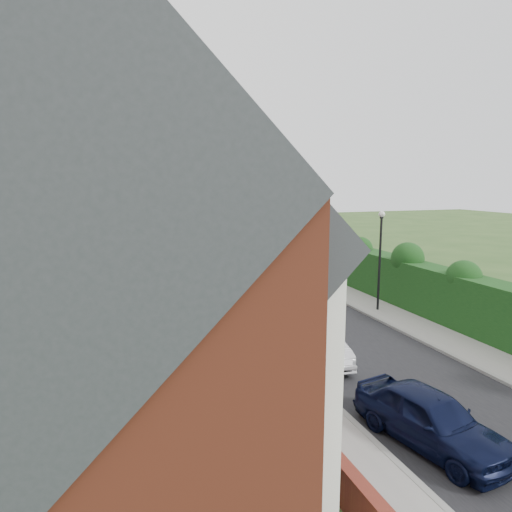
# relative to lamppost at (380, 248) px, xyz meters

# --- Properties ---
(ground) EXTENTS (140.00, 140.00, 0.00)m
(ground) POSITION_rel_lamppost_xyz_m (-3.40, -4.00, -3.30)
(ground) COLOR #2D4C1E
(ground) RESTS_ON ground
(road) EXTENTS (6.00, 58.00, 0.02)m
(road) POSITION_rel_lamppost_xyz_m (-3.90, 7.00, -3.29)
(road) COLOR black
(road) RESTS_ON ground
(pavement_hedge_side) EXTENTS (2.20, 58.00, 0.12)m
(pavement_hedge_side) POSITION_rel_lamppost_xyz_m (0.20, 7.00, -3.24)
(pavement_hedge_side) COLOR gray
(pavement_hedge_side) RESTS_ON ground
(pavement_house_side) EXTENTS (1.70, 58.00, 0.12)m
(pavement_house_side) POSITION_rel_lamppost_xyz_m (-7.75, 7.00, -3.24)
(pavement_house_side) COLOR gray
(pavement_house_side) RESTS_ON ground
(kerb_hedge_side) EXTENTS (0.18, 58.00, 0.13)m
(kerb_hedge_side) POSITION_rel_lamppost_xyz_m (-0.85, 7.00, -3.23)
(kerb_hedge_side) COLOR gray
(kerb_hedge_side) RESTS_ON ground
(kerb_house_side) EXTENTS (0.18, 58.00, 0.13)m
(kerb_house_side) POSITION_rel_lamppost_xyz_m (-6.95, 7.00, -3.23)
(kerb_house_side) COLOR gray
(kerb_house_side) RESTS_ON ground
(hedge) EXTENTS (2.10, 58.00, 2.85)m
(hedge) POSITION_rel_lamppost_xyz_m (2.00, 7.00, -1.70)
(hedge) COLOR #113612
(hedge) RESTS_ON ground
(terrace_row) EXTENTS (9.05, 40.50, 11.50)m
(terrace_row) POSITION_rel_lamppost_xyz_m (-14.27, 5.98, 1.18)
(terrace_row) COLOR brown
(terrace_row) RESTS_ON ground
(garden_wall_row) EXTENTS (0.35, 40.35, 1.10)m
(garden_wall_row) POSITION_rel_lamppost_xyz_m (-8.75, 6.00, -2.84)
(garden_wall_row) COLOR brown
(garden_wall_row) RESTS_ON ground
(lamppost) EXTENTS (0.32, 0.32, 5.16)m
(lamppost) POSITION_rel_lamppost_xyz_m (0.00, 0.00, 0.00)
(lamppost) COLOR black
(lamppost) RESTS_ON ground
(tree_far_left) EXTENTS (7.14, 6.80, 9.29)m
(tree_far_left) POSITION_rel_lamppost_xyz_m (-6.05, 36.08, 2.41)
(tree_far_left) COLOR #332316
(tree_far_left) RESTS_ON ground
(tree_far_right) EXTENTS (7.98, 7.60, 10.31)m
(tree_far_right) POSITION_rel_lamppost_xyz_m (-0.01, 38.08, 3.02)
(tree_far_right) COLOR #332316
(tree_far_right) RESTS_ON ground
(tree_far_back) EXTENTS (8.40, 8.00, 10.82)m
(tree_far_back) POSITION_rel_lamppost_xyz_m (-11.99, 39.08, 3.32)
(tree_far_back) COLOR #332316
(tree_far_back) RESTS_ON ground
(car_navy) EXTENTS (2.51, 4.48, 1.44)m
(car_navy) POSITION_rel_lamppost_xyz_m (-5.61, -10.68, -2.58)
(car_navy) COLOR black
(car_navy) RESTS_ON ground
(car_silver_a) EXTENTS (1.91, 4.33, 1.38)m
(car_silver_a) POSITION_rel_lamppost_xyz_m (-5.81, -4.60, -2.61)
(car_silver_a) COLOR silver
(car_silver_a) RESTS_ON ground
(car_silver_b) EXTENTS (2.73, 5.01, 1.33)m
(car_silver_b) POSITION_rel_lamppost_xyz_m (-6.00, -2.30, -2.63)
(car_silver_b) COLOR #989B9F
(car_silver_b) RESTS_ON ground
(car_white) EXTENTS (2.81, 5.24, 1.44)m
(car_white) POSITION_rel_lamppost_xyz_m (-6.40, 3.00, -2.58)
(car_white) COLOR silver
(car_white) RESTS_ON ground
(car_green) EXTENTS (1.85, 4.48, 1.52)m
(car_green) POSITION_rel_lamppost_xyz_m (-5.66, 9.00, -2.54)
(car_green) COLOR black
(car_green) RESTS_ON ground
(car_red) EXTENTS (2.09, 4.59, 1.46)m
(car_red) POSITION_rel_lamppost_xyz_m (-6.40, 17.37, -2.57)
(car_red) COLOR maroon
(car_red) RESTS_ON ground
(car_beige) EXTENTS (3.07, 5.21, 1.36)m
(car_beige) POSITION_rel_lamppost_xyz_m (-6.19, 22.18, -2.62)
(car_beige) COLOR #C9B391
(car_beige) RESTS_ON ground
(car_grey) EXTENTS (3.28, 5.69, 1.55)m
(car_grey) POSITION_rel_lamppost_xyz_m (-5.84, 28.18, -2.52)
(car_grey) COLOR #4D4F54
(car_grey) RESTS_ON ground
(car_black) EXTENTS (1.85, 3.89, 1.29)m
(car_black) POSITION_rel_lamppost_xyz_m (-6.40, 32.09, -2.65)
(car_black) COLOR black
(car_black) RESTS_ON ground
(horse) EXTENTS (1.04, 1.86, 1.49)m
(horse) POSITION_rel_lamppost_xyz_m (-3.12, 5.20, -2.55)
(horse) COLOR #47351A
(horse) RESTS_ON ground
(horse_cart) EXTENTS (1.40, 3.10, 2.23)m
(horse_cart) POSITION_rel_lamppost_xyz_m (-3.12, 7.11, -2.02)
(horse_cart) COLOR black
(horse_cart) RESTS_ON ground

